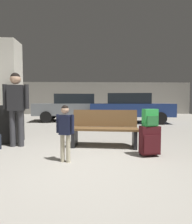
# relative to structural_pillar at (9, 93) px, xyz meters

# --- Properties ---
(ground_plane) EXTENTS (18.00, 18.00, 0.10)m
(ground_plane) POSITION_rel_structural_pillar_xyz_m (2.08, 2.02, -1.37)
(ground_plane) COLOR gray
(garage_back_wall) EXTENTS (18.00, 0.12, 2.80)m
(garage_back_wall) POSITION_rel_structural_pillar_xyz_m (2.08, 10.88, 0.08)
(garage_back_wall) COLOR gray
(garage_back_wall) RESTS_ON ground_plane
(structural_pillar) EXTENTS (0.57, 0.57, 2.67)m
(structural_pillar) POSITION_rel_structural_pillar_xyz_m (0.00, 0.00, 0.00)
(structural_pillar) COLOR black
(structural_pillar) RESTS_ON ground_plane
(bench) EXTENTS (1.66, 0.74, 0.89)m
(bench) POSITION_rel_structural_pillar_xyz_m (2.51, -0.53, -0.88)
(bench) COLOR brown
(bench) RESTS_ON ground_plane
(suitcase) EXTENTS (0.40, 0.27, 0.60)m
(suitcase) POSITION_rel_structural_pillar_xyz_m (3.36, -1.33, -1.00)
(suitcase) COLOR #471419
(suitcase) RESTS_ON ground_plane
(backpack_bright) EXTENTS (0.31, 0.24, 0.34)m
(backpack_bright) POSITION_rel_structural_pillar_xyz_m (3.36, -1.33, -0.55)
(backpack_bright) COLOR green
(backpack_bright) RESTS_ON suitcase
(child) EXTENTS (0.33, 0.24, 1.03)m
(child) POSITION_rel_structural_pillar_xyz_m (1.72, -1.63, -0.69)
(child) COLOR beige
(child) RESTS_ON ground_plane
(adult) EXTENTS (0.61, 0.25, 1.78)m
(adult) POSITION_rel_structural_pillar_xyz_m (0.38, -0.46, -0.23)
(adult) COLOR #38383D
(adult) RESTS_ON ground_plane
(parked_car_far) EXTENTS (4.19, 1.97, 1.51)m
(parked_car_far) POSITION_rel_structural_pillar_xyz_m (1.18, 5.26, -0.52)
(parked_car_far) COLOR slate
(parked_car_far) RESTS_ON ground_plane
(parked_car_near) EXTENTS (4.25, 2.12, 1.51)m
(parked_car_near) POSITION_rel_structural_pillar_xyz_m (4.24, 4.42, -0.52)
(parked_car_near) COLOR navy
(parked_car_near) RESTS_ON ground_plane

